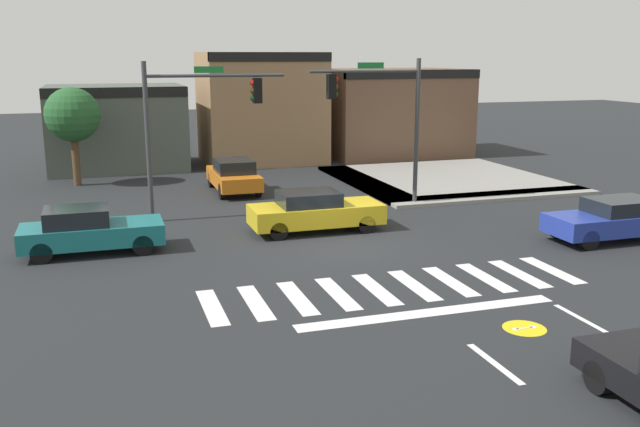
# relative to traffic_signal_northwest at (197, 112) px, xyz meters

# --- Properties ---
(ground_plane) EXTENTS (120.00, 120.00, 0.00)m
(ground_plane) POSITION_rel_traffic_signal_northwest_xyz_m (3.83, -5.29, -4.06)
(ground_plane) COLOR #232628
(crosswalk_near) EXTENTS (10.45, 2.65, 0.01)m
(crosswalk_near) POSITION_rel_traffic_signal_northwest_xyz_m (3.83, -9.79, -4.06)
(crosswalk_near) COLOR silver
(crosswalk_near) RESTS_ON ground_plane
(bike_detector_marking) EXTENTS (1.00, 1.00, 0.01)m
(bike_detector_marking) POSITION_rel_traffic_signal_northwest_xyz_m (5.49, -13.37, -4.06)
(bike_detector_marking) COLOR yellow
(bike_detector_marking) RESTS_ON ground_plane
(curb_corner_northeast) EXTENTS (10.00, 10.60, 0.15)m
(curb_corner_northeast) POSITION_rel_traffic_signal_northwest_xyz_m (12.32, 4.13, -3.99)
(curb_corner_northeast) COLOR gray
(curb_corner_northeast) RESTS_ON ground_plane
(storefront_row) EXTENTS (24.36, 6.36, 6.29)m
(storefront_row) POSITION_rel_traffic_signal_northwest_xyz_m (6.79, 13.66, -1.32)
(storefront_row) COLOR #4C564C
(storefront_row) RESTS_ON ground_plane
(traffic_signal_northwest) EXTENTS (5.29, 0.32, 5.94)m
(traffic_signal_northwest) POSITION_rel_traffic_signal_northwest_xyz_m (0.00, 0.00, 0.00)
(traffic_signal_northwest) COLOR #383A3D
(traffic_signal_northwest) RESTS_ON ground_plane
(traffic_signal_northeast) EXTENTS (4.70, 0.32, 6.02)m
(traffic_signal_northeast) POSITION_rel_traffic_signal_northwest_xyz_m (7.29, -0.28, 0.05)
(traffic_signal_northeast) COLOR #383A3D
(traffic_signal_northeast) RESTS_ON ground_plane
(car_yellow) EXTENTS (4.69, 1.83, 1.46)m
(car_yellow) POSITION_rel_traffic_signal_northwest_xyz_m (3.57, -3.27, -3.33)
(car_yellow) COLOR gold
(car_yellow) RESTS_ON ground_plane
(car_teal) EXTENTS (4.37, 1.76, 1.49)m
(car_teal) POSITION_rel_traffic_signal_northwest_xyz_m (-4.07, -3.76, -3.32)
(car_teal) COLOR #196B70
(car_teal) RESTS_ON ground_plane
(car_orange) EXTENTS (1.83, 4.37, 1.52)m
(car_orange) POSITION_rel_traffic_signal_northwest_xyz_m (2.21, 4.76, -3.29)
(car_orange) COLOR orange
(car_orange) RESTS_ON ground_plane
(car_blue) EXTENTS (4.38, 1.81, 1.42)m
(car_blue) POSITION_rel_traffic_signal_northwest_xyz_m (12.84, -7.54, -3.33)
(car_blue) COLOR #23389E
(car_blue) RESTS_ON ground_plane
(roadside_tree) EXTENTS (2.57, 2.57, 4.68)m
(roadside_tree) POSITION_rel_traffic_signal_northwest_xyz_m (-4.67, 8.71, -0.71)
(roadside_tree) COLOR #4C3823
(roadside_tree) RESTS_ON ground_plane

